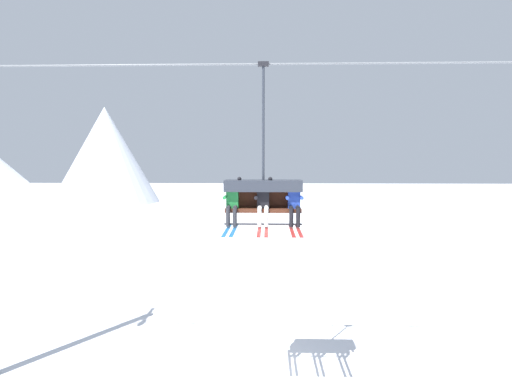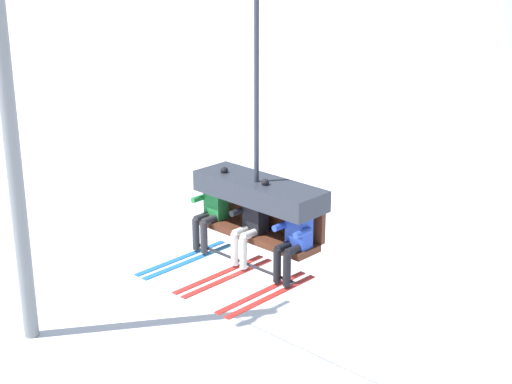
% 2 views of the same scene
% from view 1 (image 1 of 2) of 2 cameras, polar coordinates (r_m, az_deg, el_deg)
% --- Properties ---
extents(ground_plane, '(200.00, 200.00, 0.00)m').
position_cam_1_polar(ground_plane, '(13.13, -1.53, -25.24)').
color(ground_plane, white).
extents(mountain_peak_central, '(15.94, 15.94, 14.63)m').
position_cam_1_polar(mountain_peak_central, '(65.76, -20.66, 4.98)').
color(mountain_peak_central, silver).
rests_on(mountain_peak_central, ground_plane).
extents(lift_cable, '(19.43, 0.05, 0.05)m').
position_cam_1_polar(lift_cable, '(10.86, 3.60, 17.79)').
color(lift_cable, slate).
extents(chairlift_chair, '(2.06, 0.74, 4.22)m').
position_cam_1_polar(chairlift_chair, '(10.67, 1.04, 0.43)').
color(chairlift_chair, '#512819').
extents(skier_green, '(0.48, 1.70, 1.34)m').
position_cam_1_polar(skier_green, '(10.53, -3.42, -1.39)').
color(skier_green, '#23843D').
extents(skier_black, '(0.48, 1.70, 1.34)m').
position_cam_1_polar(skier_black, '(10.49, 1.04, -1.41)').
color(skier_black, black).
extents(skier_blue, '(0.46, 1.70, 1.23)m').
position_cam_1_polar(skier_blue, '(10.50, 5.49, -1.53)').
color(skier_blue, '#2847B7').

